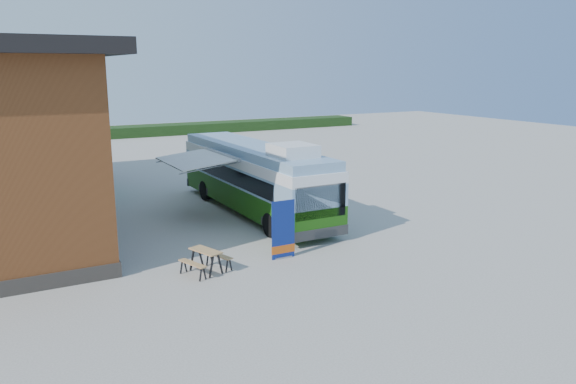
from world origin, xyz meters
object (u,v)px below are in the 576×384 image
banner (283,235)px  slurry_tanker (81,171)px  person_b (241,179)px  bus (254,176)px  picnic_table (206,256)px  person_a (251,191)px

banner → slurry_tanker: bearing=108.8°
person_b → bus: bearing=33.0°
banner → slurry_tanker: 14.34m
picnic_table → person_a: person_a is taller
banner → person_a: banner is taller
bus → picnic_table: bearing=-127.0°
banner → person_b: bearing=74.6°
person_b → person_a: bearing=30.2°
picnic_table → person_b: (5.46, 9.49, 0.42)m
picnic_table → person_b: 10.95m
person_b → picnic_table: bearing=15.7°
picnic_table → person_b: person_b is taller
bus → person_a: bus is taller
banner → bus: bearing=73.3°
person_a → person_b: size_ratio=1.00×
person_b → slurry_tanker: size_ratio=0.31×
banner → picnic_table: (-2.89, -0.01, -0.29)m
person_a → slurry_tanker: (-6.45, 6.99, 0.37)m
bus → banner: size_ratio=5.61×
person_b → slurry_tanker: bearing=-73.7°
slurry_tanker → banner: bearing=-60.9°
bus → person_a: (-0.11, 0.18, -0.74)m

